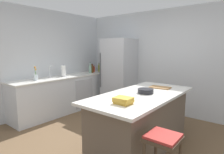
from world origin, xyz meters
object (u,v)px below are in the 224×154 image
at_px(mixing_bowl, 146,91).
at_px(whiskey_bottle, 92,69).
at_px(flower_vase, 36,76).
at_px(syrup_bottle, 93,69).
at_px(cookbook_stack, 123,100).
at_px(refrigerator, 119,73).
at_px(olive_oil_bottle, 99,68).
at_px(vinegar_bottle, 101,68).
at_px(sink_faucet, 50,71).
at_px(gin_bottle, 90,69).
at_px(hot_sauce_bottle, 94,69).
at_px(bar_stool, 163,146).
at_px(cutting_board, 160,87).
at_px(kitchen_island, 141,120).
at_px(paper_towel_roll, 63,71).

bearing_deg(mixing_bowl, whiskey_bottle, 152.96).
distance_m(flower_vase, mixing_bowl, 2.55).
height_order(syrup_bottle, cookbook_stack, syrup_bottle).
bearing_deg(refrigerator, syrup_bottle, -171.07).
bearing_deg(olive_oil_bottle, vinegar_bottle, 79.25).
height_order(flower_vase, syrup_bottle, flower_vase).
xyz_separation_m(sink_faucet, mixing_bowl, (2.58, 0.08, -0.13)).
xyz_separation_m(vinegar_bottle, gin_bottle, (-0.00, -0.48, -0.00)).
bearing_deg(hot_sauce_bottle, refrigerator, 1.79).
bearing_deg(bar_stool, flower_vase, 174.88).
bearing_deg(syrup_bottle, cutting_board, -17.76).
bearing_deg(gin_bottle, whiskey_bottle, 107.86).
bearing_deg(bar_stool, kitchen_island, 133.89).
distance_m(kitchen_island, flower_vase, 2.57).
bearing_deg(syrup_bottle, kitchen_island, -29.54).
bearing_deg(syrup_bottle, flower_vase, -88.56).
relative_size(vinegar_bottle, hot_sauce_bottle, 1.57).
bearing_deg(sink_faucet, whiskey_bottle, 86.67).
bearing_deg(mixing_bowl, cutting_board, 89.12).
relative_size(mixing_bowl, cutting_board, 0.68).
xyz_separation_m(syrup_bottle, whiskey_bottle, (0.05, -0.08, 0.00)).
bearing_deg(flower_vase, mixing_bowl, 11.35).
relative_size(refrigerator, sink_faucet, 6.32).
relative_size(kitchen_island, hot_sauce_bottle, 10.52).
bearing_deg(olive_oil_bottle, cookbook_stack, -41.89).
bearing_deg(sink_faucet, cookbook_stack, -13.58).
xyz_separation_m(paper_towel_roll, syrup_bottle, (-0.01, 1.07, -0.03)).
bearing_deg(olive_oil_bottle, mixing_bowl, -32.28).
bearing_deg(hot_sauce_bottle, whiskey_bottle, -61.40).
xyz_separation_m(flower_vase, cookbook_stack, (2.56, -0.21, -0.06)).
xyz_separation_m(olive_oil_bottle, gin_bottle, (0.01, -0.39, 0.01)).
distance_m(paper_towel_roll, cookbook_stack, 2.78).
relative_size(kitchen_island, gin_bottle, 6.51).
distance_m(syrup_bottle, gin_bottle, 0.20).
bearing_deg(hot_sauce_bottle, flower_vase, -87.03).
distance_m(sink_faucet, syrup_bottle, 1.43).
height_order(syrup_bottle, gin_bottle, gin_bottle).
distance_m(vinegar_bottle, syrup_bottle, 0.31).
height_order(sink_faucet, flower_vase, flower_vase).
distance_m(mixing_bowl, cutting_board, 0.54).
relative_size(sink_faucet, hot_sauce_bottle, 1.52).
bearing_deg(kitchen_island, whiskey_bottle, 151.42).
xyz_separation_m(flower_vase, olive_oil_bottle, (0.02, 2.07, 0.01)).
bearing_deg(kitchen_island, gin_bottle, 153.00).
bearing_deg(sink_faucet, hot_sauce_bottle, 90.95).
distance_m(whiskey_bottle, cookbook_stack, 3.24).
xyz_separation_m(whiskey_bottle, mixing_bowl, (2.50, -1.27, -0.08)).
xyz_separation_m(bar_stool, olive_oil_bottle, (-3.14, 2.35, 0.47)).
bearing_deg(refrigerator, vinegar_bottle, 169.13).
relative_size(kitchen_island, flower_vase, 6.49).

